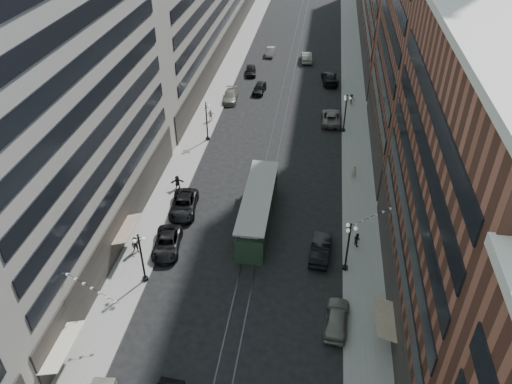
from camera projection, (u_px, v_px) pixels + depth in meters
The scene contains 29 objects.
ground at pixel (278, 128), 71.39m from camera, with size 220.00×220.00×0.00m, color black.
sidewalk_west at pixel (217, 94), 80.67m from camera, with size 4.00×180.00×0.15m, color gray.
sidewalk_east at pixel (354, 102), 78.22m from camera, with size 4.00×180.00×0.15m, color gray.
rail_west at pixel (280, 98), 79.56m from camera, with size 0.12×180.00×0.02m, color #2D2D33.
rail_east at pixel (289, 99), 79.41m from camera, with size 0.12×180.00×0.02m, color #2D2D33.
building_west_mid at pixel (57, 116), 43.35m from camera, with size 8.00×36.00×28.00m, color gray.
building_east_mid at pixel (469, 199), 36.65m from camera, with size 8.00×30.00×24.00m, color brown.
lamppost_sw_far at pixel (141, 256), 44.70m from camera, with size 1.03×1.14×5.52m.
lamppost_sw_mid at pixel (207, 120), 66.58m from camera, with size 1.03×1.14×5.52m.
lamppost_se_far at pixel (348, 245), 45.88m from camera, with size 1.03×1.14×5.52m.
lamppost_se_mid at pixel (345, 112), 68.58m from camera, with size 1.03×1.14×5.52m.
streetcar at pixel (258, 210), 52.58m from camera, with size 2.97×13.43×3.71m.
car_2 at pixel (167, 243), 49.65m from camera, with size 2.54×5.50×1.53m, color black.
car_4 at pixel (337, 318), 41.74m from camera, with size 1.99×4.93×1.68m, color #646359.
pedestrian_2 at pixel (136, 245), 48.96m from camera, with size 0.89×0.49×1.84m, color black.
car_7 at pixel (184, 205), 54.81m from camera, with size 2.72×5.91×1.64m, color black.
car_8 at pixel (230, 96), 78.42m from camera, with size 2.09×5.15×1.49m, color slate.
car_9 at pixel (251, 71), 87.31m from camera, with size 1.73×4.29×1.46m, color black.
car_10 at pixel (321, 249), 48.86m from camera, with size 1.83×5.24×1.73m, color black.
car_11 at pixel (331, 117), 72.33m from camera, with size 2.71×5.88×1.63m, color #615F56.
car_12 at pixel (330, 78), 84.21m from camera, with size 2.50×6.15×1.78m, color black.
car_13 at pixel (259, 88), 80.99m from camera, with size 1.79×4.44×1.51m, color black.
car_14 at pixel (306, 57), 92.43m from camera, with size 1.80×5.15×1.70m, color slate.
pedestrian_5 at pixel (177, 182), 58.17m from camera, with size 1.58×0.45×1.70m, color black.
pedestrian_6 at pixel (211, 115), 72.38m from camera, with size 1.03×0.47×1.76m, color beige.
pedestrian_7 at pixel (357, 239), 49.94m from camera, with size 0.73×0.40×1.50m, color black.
pedestrian_8 at pixel (354, 172), 60.01m from camera, with size 0.62×0.41×1.70m, color #AFA991.
pedestrian_9 at pixel (351, 99), 77.14m from camera, with size 1.01×0.42×1.57m, color black.
car_extra_0 at pixel (270, 52), 95.20m from camera, with size 1.53×4.39×1.45m, color slate.
Camera 1 is at (5.53, -3.55, 33.50)m, focal length 35.00 mm.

